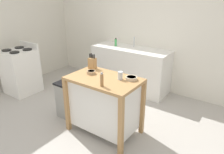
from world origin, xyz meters
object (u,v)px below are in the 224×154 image
at_px(pepper_grinder, 102,80).
at_px(stove, 21,71).
at_px(knife_block, 92,63).
at_px(bowl_ceramic_small, 91,72).
at_px(drinking_cup, 120,76).
at_px(trash_bin, 68,100).
at_px(kitchen_island, 104,102).
at_px(bowl_ceramic_wide, 131,78).
at_px(bottle_dish_soap, 116,42).
at_px(sink_faucet, 134,42).

height_order(pepper_grinder, stove, pepper_grinder).
bearing_deg(stove, knife_block, 3.59).
relative_size(bowl_ceramic_small, drinking_cup, 1.13).
bearing_deg(trash_bin, kitchen_island, 2.05).
relative_size(drinking_cup, stove, 0.11).
bearing_deg(pepper_grinder, stove, 172.17).
height_order(drinking_cup, trash_bin, drinking_cup).
height_order(pepper_grinder, trash_bin, pepper_grinder).
relative_size(kitchen_island, bowl_ceramic_wide, 6.50).
distance_m(bowl_ceramic_wide, drinking_cup, 0.16).
height_order(kitchen_island, bottle_dish_soap, bottle_dish_soap).
xyz_separation_m(kitchen_island, knife_block, (-0.39, 0.22, 0.48)).
bearing_deg(bottle_dish_soap, pepper_grinder, -60.55).
distance_m(bowl_ceramic_wide, pepper_grinder, 0.45).
bearing_deg(drinking_cup, sink_faucet, 113.72).
bearing_deg(knife_block, bottle_dish_soap, 109.41).
distance_m(drinking_cup, stove, 2.54).
relative_size(kitchen_island, sink_faucet, 4.68).
xyz_separation_m(bottle_dish_soap, stove, (-1.42, -1.47, -0.53)).
bearing_deg(stove, sink_faucet, 42.49).
relative_size(bowl_ceramic_small, stove, 0.12).
bearing_deg(sink_faucet, drinking_cup, -66.28).
distance_m(knife_block, pepper_grinder, 0.71).
distance_m(kitchen_island, trash_bin, 0.78).
bearing_deg(sink_faucet, bottle_dish_soap, -155.86).
xyz_separation_m(bowl_ceramic_wide, drinking_cup, (-0.13, -0.08, 0.03)).
distance_m(kitchen_island, stove, 2.29).
bearing_deg(bowl_ceramic_wide, bowl_ceramic_small, -166.38).
distance_m(knife_block, sink_faucet, 1.52).
bearing_deg(pepper_grinder, bottle_dish_soap, 119.45).
distance_m(kitchen_island, bowl_ceramic_small, 0.49).
distance_m(bowl_ceramic_wide, trash_bin, 1.27).
bearing_deg(sink_faucet, trash_bin, -98.04).
relative_size(bowl_ceramic_wide, pepper_grinder, 0.83).
distance_m(bowl_ceramic_wide, stove, 2.67).
height_order(bowl_ceramic_small, bottle_dish_soap, bottle_dish_soap).
distance_m(drinking_cup, bottle_dish_soap, 1.83).
relative_size(bowl_ceramic_small, sink_faucet, 0.58).
xyz_separation_m(kitchen_island, trash_bin, (-0.75, -0.03, -0.18)).
distance_m(bowl_ceramic_small, trash_bin, 0.78).
xyz_separation_m(bowl_ceramic_small, stove, (-2.03, 0.08, -0.44)).
bearing_deg(bowl_ceramic_wide, trash_bin, -169.85).
height_order(trash_bin, sink_faucet, sink_faucet).
bearing_deg(knife_block, bowl_ceramic_small, -54.15).
height_order(bowl_ceramic_small, stove, stove).
bearing_deg(kitchen_island, trash_bin, -177.95).
bearing_deg(drinking_cup, kitchen_island, -156.46).
xyz_separation_m(bowl_ceramic_small, trash_bin, (-0.50, -0.05, -0.59)).
xyz_separation_m(bowl_ceramic_small, bowl_ceramic_wide, (0.60, 0.15, -0.00)).
height_order(bottle_dish_soap, stove, bottle_dish_soap).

